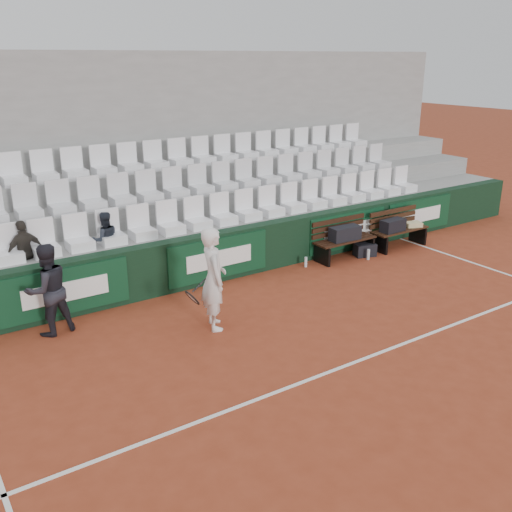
{
  "coord_description": "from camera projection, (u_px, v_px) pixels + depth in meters",
  "views": [
    {
      "loc": [
        -5.45,
        -5.37,
        4.28
      ],
      "look_at": [
        -0.27,
        2.4,
        1.0
      ],
      "focal_mm": 40.0,
      "sensor_mm": 36.0,
      "label": 1
    }
  ],
  "objects": [
    {
      "name": "sports_bag_right",
      "position": [
        393.0,
        225.0,
        13.14
      ],
      "size": [
        0.62,
        0.31,
        0.28
      ],
      "primitive_type": "cube",
      "rotation": [
        0.0,
        0.0,
        0.04
      ],
      "color": "black",
      "rests_on": "bench_right"
    },
    {
      "name": "back_barrier",
      "position": [
        226.0,
        254.0,
        11.49
      ],
      "size": [
        18.0,
        0.34,
        1.0
      ],
      "color": "black",
      "rests_on": "ground"
    },
    {
      "name": "bench_left",
      "position": [
        345.0,
        249.0,
        12.69
      ],
      "size": [
        1.5,
        0.56,
        0.45
      ],
      "primitive_type": "cube",
      "color": "black",
      "rests_on": "ground"
    },
    {
      "name": "spectator_c",
      "position": [
        103.0,
        216.0,
        10.35
      ],
      "size": [
        0.56,
        0.46,
        1.06
      ],
      "primitive_type": "imported",
      "rotation": [
        0.0,
        0.0,
        3.02
      ],
      "color": "#1F252F",
      "rests_on": "grandstand_tier_front"
    },
    {
      "name": "seat_row_front",
      "position": [
        211.0,
        211.0,
        11.54
      ],
      "size": [
        11.9,
        0.44,
        0.63
      ],
      "primitive_type": "cube",
      "color": "white",
      "rests_on": "grandstand_tier_front"
    },
    {
      "name": "grandstand_tier_back",
      "position": [
        168.0,
        207.0,
        13.29
      ],
      "size": [
        18.0,
        0.95,
        1.9
      ],
      "primitive_type": "cube",
      "color": "#989895",
      "rests_on": "ground"
    },
    {
      "name": "ball_kid",
      "position": [
        48.0,
        290.0,
        9.08
      ],
      "size": [
        0.84,
        0.71,
        1.53
      ],
      "primitive_type": "imported",
      "rotation": [
        0.0,
        0.0,
        3.33
      ],
      "color": "black",
      "rests_on": "ground"
    },
    {
      "name": "spectator_b",
      "position": [
        22.0,
        227.0,
        9.6
      ],
      "size": [
        0.7,
        0.41,
        1.12
      ],
      "primitive_type": "imported",
      "rotation": [
        0.0,
        0.0,
        3.37
      ],
      "color": "#302C26",
      "rests_on": "grandstand_tier_front"
    },
    {
      "name": "sports_bag_ground",
      "position": [
        365.0,
        250.0,
        12.88
      ],
      "size": [
        0.53,
        0.41,
        0.29
      ],
      "primitive_type": "cube",
      "rotation": [
        0.0,
        0.0,
        -0.29
      ],
      "color": "black",
      "rests_on": "ground"
    },
    {
      "name": "grandstand_tier_mid",
      "position": [
        187.0,
        226.0,
        12.62
      ],
      "size": [
        18.0,
        0.95,
        1.45
      ],
      "primitive_type": "cube",
      "color": "gray",
      "rests_on": "ground"
    },
    {
      "name": "grandstand_tier_front",
      "position": [
        208.0,
        247.0,
        11.95
      ],
      "size": [
        18.0,
        0.95,
        1.0
      ],
      "primitive_type": "cube",
      "color": "gray",
      "rests_on": "ground"
    },
    {
      "name": "sports_bag_left",
      "position": [
        345.0,
        233.0,
        12.52
      ],
      "size": [
        0.72,
        0.34,
        0.3
      ],
      "primitive_type": "cube",
      "rotation": [
        0.0,
        0.0,
        -0.06
      ],
      "color": "black",
      "rests_on": "bench_left"
    },
    {
      "name": "grandstand_rear_wall",
      "position": [
        154.0,
        150.0,
        13.37
      ],
      "size": [
        18.0,
        0.3,
        4.4
      ],
      "primitive_type": "cube",
      "color": "gray",
      "rests_on": "ground"
    },
    {
      "name": "court_baseline",
      "position": [
        361.0,
        360.0,
        8.49
      ],
      "size": [
        18.0,
        0.06,
        0.01
      ],
      "primitive_type": "cube",
      "color": "white",
      "rests_on": "ground"
    },
    {
      "name": "towel",
      "position": [
        413.0,
        224.0,
        13.54
      ],
      "size": [
        0.45,
        0.38,
        0.1
      ],
      "primitive_type": "cube",
      "rotation": [
        0.0,
        0.0,
        -0.34
      ],
      "color": "#D4C389",
      "rests_on": "bench_right"
    },
    {
      "name": "seat_row_mid",
      "position": [
        189.0,
        181.0,
        12.14
      ],
      "size": [
        11.9,
        0.44,
        0.63
      ],
      "primitive_type": "cube",
      "color": "silver",
      "rests_on": "grandstand_tier_mid"
    },
    {
      "name": "tennis_player",
      "position": [
        214.0,
        279.0,
        9.26
      ],
      "size": [
        0.79,
        0.73,
        1.73
      ],
      "color": "white",
      "rests_on": "ground"
    },
    {
      "name": "water_bottle_near",
      "position": [
        306.0,
        262.0,
        12.21
      ],
      "size": [
        0.06,
        0.06,
        0.22
      ],
      "primitive_type": "cylinder",
      "color": "silver",
      "rests_on": "ground"
    },
    {
      "name": "water_bottle_far",
      "position": [
        368.0,
        254.0,
        12.65
      ],
      "size": [
        0.07,
        0.07,
        0.24
      ],
      "primitive_type": "cylinder",
      "color": "silver",
      "rests_on": "ground"
    },
    {
      "name": "ground",
      "position": [
        361.0,
        360.0,
        8.49
      ],
      "size": [
        80.0,
        80.0,
        0.0
      ],
      "primitive_type": "plane",
      "color": "#953B21",
      "rests_on": "ground"
    },
    {
      "name": "seat_row_back",
      "position": [
        168.0,
        154.0,
        12.74
      ],
      "size": [
        11.9,
        0.44,
        0.63
      ],
      "primitive_type": "cube",
      "color": "white",
      "rests_on": "grandstand_tier_back"
    },
    {
      "name": "bench_right",
      "position": [
        399.0,
        238.0,
        13.44
      ],
      "size": [
        1.5,
        0.56,
        0.45
      ],
      "primitive_type": "cube",
      "color": "#361D10",
      "rests_on": "ground"
    }
  ]
}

